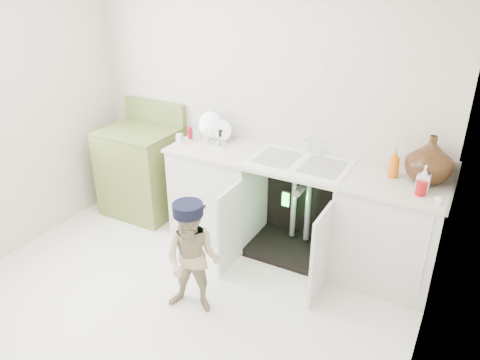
# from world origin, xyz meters

# --- Properties ---
(ground) EXTENTS (3.50, 3.50, 0.00)m
(ground) POSITION_xyz_m (0.00, 0.00, 0.00)
(ground) COLOR silver
(ground) RESTS_ON ground
(room_shell) EXTENTS (6.00, 5.50, 1.26)m
(room_shell) POSITION_xyz_m (0.00, 0.00, 1.25)
(room_shell) COLOR beige
(room_shell) RESTS_ON ground
(counter_run) EXTENTS (2.44, 1.02, 1.27)m
(counter_run) POSITION_xyz_m (0.60, 1.21, 0.48)
(counter_run) COLOR white
(counter_run) RESTS_ON ground
(avocado_stove) EXTENTS (0.73, 0.65, 1.14)m
(avocado_stove) POSITION_xyz_m (-1.17, 1.18, 0.47)
(avocado_stove) COLOR olive
(avocado_stove) RESTS_ON ground
(repair_worker) EXTENTS (0.71, 0.97, 0.92)m
(repair_worker) POSITION_xyz_m (0.16, 0.11, 0.46)
(repair_worker) COLOR tan
(repair_worker) RESTS_ON ground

